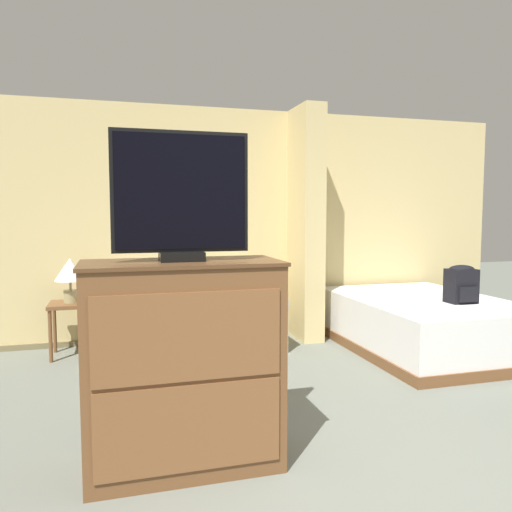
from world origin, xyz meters
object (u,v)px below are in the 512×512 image
table_lamp (70,272)px  tv (181,197)px  couch (187,318)px  coffee_table (199,341)px  tv_dresser (183,365)px  bed (422,323)px  backpack (461,283)px

table_lamp → tv: 2.69m
couch → coffee_table: 1.09m
tv_dresser → bed: 3.27m
bed → backpack: backpack is taller
coffee_table → bed: (2.43, 0.42, -0.08)m
tv → backpack: (2.92, 1.40, -0.78)m
coffee_table → bed: size_ratio=0.30×
table_lamp → tv_dresser: tv_dresser is taller
couch → bed: 2.47m
couch → backpack: 2.79m
tv_dresser → bed: tv_dresser is taller
couch → tv_dresser: tv_dresser is taller
tv → tv_dresser: bearing=-90.0°
couch → tv: bearing=-98.4°
tv_dresser → coffee_table: bearing=77.1°
coffee_table → backpack: backpack is taller
tv_dresser → backpack: (2.92, 1.40, 0.15)m
couch → coffee_table: (-0.05, -1.09, 0.02)m
coffee_table → bed: bed is taller
bed → tv_dresser: bearing=-147.3°
tv_dresser → tv: bearing=90.0°
table_lamp → backpack: bearing=-16.3°
tv → backpack: tv is taller
couch → coffee_table: couch is taller
table_lamp → backpack: 3.86m
couch → table_lamp: (-1.14, 0.05, 0.51)m
couch → bed: bearing=-15.7°
coffee_table → couch: bearing=87.3°
couch → backpack: (2.57, -1.03, 0.40)m
couch → tv: (-0.36, -2.43, 1.18)m
tv_dresser → backpack: size_ratio=3.10×
coffee_table → tv_dresser: size_ratio=0.54×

